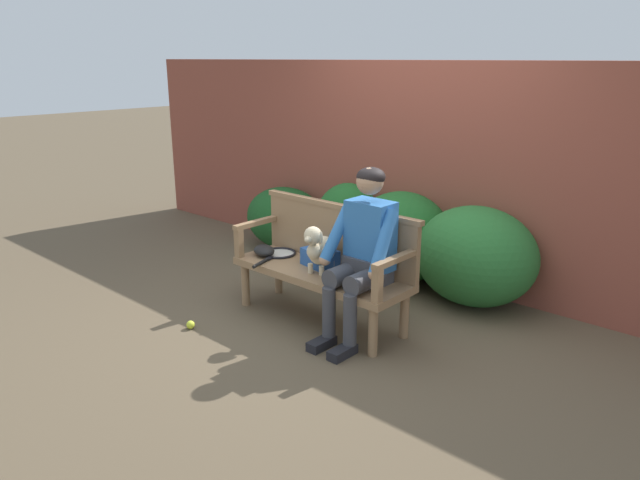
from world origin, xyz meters
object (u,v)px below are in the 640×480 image
garden_bench (320,277)px  tennis_ball (191,325)px  sports_bag (320,258)px  dog_on_bench (319,248)px  person_seated (363,249)px  tennis_racket (278,254)px  baseball_glove (264,251)px

garden_bench → tennis_ball: size_ratio=23.19×
sports_bag → dog_on_bench: bearing=-50.1°
garden_bench → person_seated: size_ratio=1.17×
tennis_racket → baseball_glove: size_ratio=2.65×
sports_bag → tennis_racket: bearing=-175.1°
sports_bag → tennis_ball: (-0.58, -0.88, -0.47)m
tennis_racket → baseball_glove: baseball_glove is taller
garden_bench → person_seated: (0.44, -0.01, 0.33)m
garden_bench → person_seated: person_seated is taller
baseball_glove → tennis_ball: bearing=-70.8°
garden_bench → sports_bag: bearing=131.9°
garden_bench → baseball_glove: (-0.60, -0.05, 0.10)m
dog_on_bench → tennis_ball: 1.18m
person_seated → tennis_ball: person_seated is taller
garden_bench → tennis_racket: size_ratio=2.63×
garden_bench → person_seated: 0.55m
dog_on_bench → tennis_ball: dog_on_bench is taller
dog_on_bench → tennis_ball: size_ratio=5.99×
person_seated → tennis_ball: (-1.09, -0.79, -0.67)m
baseball_glove → dog_on_bench: bearing=24.4°
sports_bag → baseball_glove: bearing=-166.4°
garden_bench → baseball_glove: bearing=-175.1°
baseball_glove → sports_bag: (0.53, 0.13, 0.03)m
dog_on_bench → baseball_glove: (-0.62, -0.01, -0.15)m
person_seated → dog_on_bench: (-0.41, -0.02, -0.08)m
tennis_racket → tennis_ball: (-0.13, -0.84, -0.41)m
sports_bag → tennis_ball: bearing=-123.3°
tennis_racket → tennis_ball: tennis_racket is taller
tennis_racket → baseball_glove: 0.12m
person_seated → tennis_ball: bearing=-143.9°
tennis_racket → tennis_ball: 0.95m
garden_bench → person_seated: bearing=-1.7°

